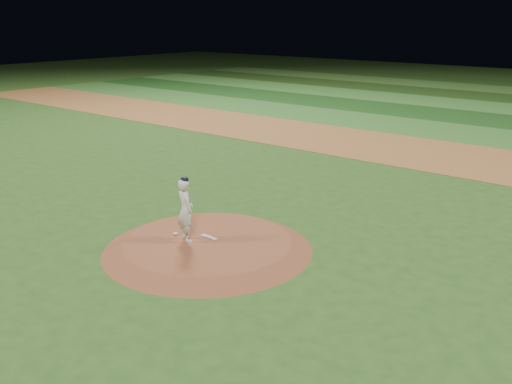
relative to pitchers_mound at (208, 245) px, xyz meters
The scene contains 8 objects.
ground 0.12m from the pitchers_mound, ahead, with size 120.00×120.00×0.00m, color #2C541B.
infield_dirt_band 14.00m from the pitchers_mound, 90.00° to the left, with size 70.00×6.00×0.02m, color #995E2F.
outfield_stripe_0 19.50m from the pitchers_mound, 90.00° to the left, with size 70.00×5.00×0.02m, color #357028.
outfield_stripe_1 24.50m from the pitchers_mound, 90.00° to the left, with size 70.00×5.00×0.02m, color #1A4917.
pitchers_mound is the anchor object (origin of this frame).
pitching_rubber 0.24m from the pitchers_mound, 122.72° to the left, with size 0.52×0.13×0.03m, color beige.
rosin_bag 1.00m from the pitchers_mound, 164.76° to the right, with size 0.13×0.13×0.07m, color silver.
pitcher_on_mound 1.13m from the pitchers_mound, 142.38° to the right, with size 0.72×0.60×1.73m.
Camera 1 is at (9.76, -9.96, 5.92)m, focal length 40.00 mm.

